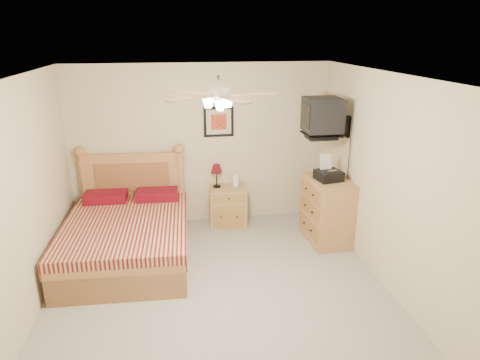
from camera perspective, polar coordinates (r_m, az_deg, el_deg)
The scene contains 17 objects.
floor at distance 5.14m, azimuth -2.70°, elevation -15.48°, with size 4.50×4.50×0.00m, color gray.
ceiling at distance 4.25m, azimuth -3.23°, elevation 13.47°, with size 4.00×4.50×0.04m, color white.
wall_back at distance 6.69m, azimuth -5.14°, elevation 4.59°, with size 4.00×0.04×2.50m, color beige.
wall_front at distance 2.61m, azimuth 3.07°, elevation -20.55°, with size 4.00×0.04×2.50m, color beige.
wall_left at distance 4.78m, azimuth -27.53°, elevation -3.55°, with size 0.04×4.50×2.50m, color beige.
wall_right at distance 5.15m, azimuth 19.76°, elevation -0.94°, with size 0.04×4.50×2.50m, color beige.
bed at distance 5.82m, azimuth -15.10°, elevation -4.33°, with size 1.57×2.06×1.33m, color #A07845, non-canonical shape.
nightstand at distance 6.79m, azimuth -1.57°, elevation -3.49°, with size 0.57×0.43×0.62m, color #9E7442.
table_lamp at distance 6.66m, azimuth -3.15°, elevation 0.59°, with size 0.20×0.20×0.37m, color #540A12, non-canonical shape.
lotion_bottle at distance 6.69m, azimuth -0.55°, elevation 0.18°, with size 0.10×0.10×0.26m, color white.
framed_picture at distance 6.61m, azimuth -2.87°, elevation 7.77°, with size 0.46×0.04×0.46m, color black.
dresser at distance 6.34m, azimuth 11.66°, elevation -3.95°, with size 0.56×0.81×0.96m, color #A07546.
fax_machine at distance 6.07m, azimuth 11.80°, elevation 1.57°, with size 0.33×0.35×0.35m, color black, non-canonical shape.
magazine_lower at distance 6.39m, azimuth 10.86°, elevation 0.99°, with size 0.17×0.23×0.02m, color beige.
magazine_upper at distance 6.39m, azimuth 11.00°, elevation 1.18°, with size 0.19×0.26×0.02m, color tan.
wall_tv at distance 6.07m, azimuth 12.27°, elevation 8.18°, with size 0.56×0.46×0.58m, color black, non-canonical shape.
ceiling_fan at distance 4.07m, azimuth -2.88°, elevation 11.24°, with size 1.14×1.14×0.28m, color white, non-canonical shape.
Camera 1 is at (-0.45, -4.21, 2.91)m, focal length 32.00 mm.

